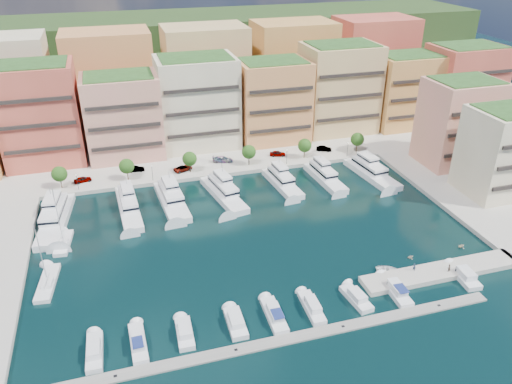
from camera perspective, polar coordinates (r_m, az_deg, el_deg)
ground at (r=105.58m, az=-0.05°, el=-5.17°), size 400.00×400.00×0.00m
north_quay at (r=159.76m, az=-6.39°, el=6.55°), size 220.00×64.00×2.00m
hillside at (r=204.78m, az=-8.95°, el=11.18°), size 240.00×40.00×58.00m
south_pontoon at (r=82.51m, az=4.01°, el=-16.43°), size 72.00×2.20×0.35m
finger_pier at (r=101.45m, az=20.38°, el=-8.73°), size 32.00×5.00×2.00m
apartment_1 at (r=144.84m, az=-23.43°, el=8.17°), size 20.00×16.50×26.80m
apartment_2 at (r=142.32m, az=-14.94°, el=8.36°), size 20.00×15.50×22.80m
apartment_3 at (r=145.57m, az=-6.71°, el=10.17°), size 22.00×16.50×25.80m
apartment_4 at (r=149.10m, az=1.93°, el=10.36°), size 20.00×15.50×23.80m
apartment_5 at (r=158.45m, az=9.44°, el=11.63°), size 22.00×16.50×26.80m
apartment_6 at (r=167.85m, az=16.62°, el=11.06°), size 20.00×15.50×22.80m
apartment_7 at (r=177.50m, az=22.60°, el=11.32°), size 22.00×16.50×24.80m
apartment_east_a at (r=143.61m, az=22.16°, el=7.40°), size 18.00×14.50×22.80m
apartment_east_b at (r=131.38m, az=26.67°, el=4.18°), size 18.00×14.50×20.80m
backblock_0 at (r=166.99m, az=-26.71°, el=10.51°), size 26.00×18.00×30.00m
backblock_1 at (r=164.28m, az=-16.28°, el=12.10°), size 26.00×18.00×30.00m
backblock_2 at (r=166.99m, az=-5.74°, el=13.29°), size 26.00×18.00×30.00m
backblock_3 at (r=174.89m, az=4.23°, el=14.02°), size 26.00×18.00×30.00m
backblock_4 at (r=187.32m, az=13.15°, el=14.32°), size 26.00×18.00×30.00m
tree_0 at (r=130.53m, az=-21.56°, el=1.92°), size 3.80×3.80×5.65m
tree_1 at (r=129.67m, az=-14.58°, el=2.87°), size 3.80×3.80×5.65m
tree_2 at (r=130.77m, az=-7.60°, el=3.77°), size 3.80×3.80×5.65m
tree_3 at (r=133.80m, az=-0.82°, el=4.60°), size 3.80×3.80×5.65m
tree_4 at (r=138.61m, az=5.59°, el=5.31°), size 3.80×3.80×5.65m
tree_5 at (r=145.05m, az=11.51°, el=5.92°), size 3.80×3.80×5.65m
lamppost_0 at (r=128.42m, az=-19.78°, el=1.37°), size 0.30×0.30×4.20m
lamppost_1 at (r=128.14m, az=-11.80°, el=2.43°), size 0.30×0.30×4.20m
lamppost_2 at (r=130.37m, az=-3.93°, el=3.44°), size 0.30×0.30×4.20m
lamppost_3 at (r=134.98m, az=3.55°, el=4.33°), size 0.30×0.30×4.20m
lamppost_4 at (r=141.75m, az=10.45°, el=5.09°), size 0.30×0.30×4.20m
yacht_0 at (r=119.00m, az=-21.93°, el=-2.63°), size 7.66×22.88×7.30m
yacht_1 at (r=118.61m, az=-14.37°, el=-1.53°), size 5.31×21.04×7.30m
yacht_2 at (r=119.47m, az=-9.66°, el=-0.72°), size 6.45×20.09×7.30m
yacht_3 at (r=121.08m, az=-3.81°, el=0.05°), size 8.02×20.42×7.30m
yacht_4 at (r=126.11m, az=2.94°, el=1.21°), size 5.98×17.26×7.30m
yacht_5 at (r=129.91m, az=7.79°, el=1.87°), size 5.36×17.56×7.30m
yacht_6 at (r=134.45m, az=12.94°, el=2.32°), size 7.38×20.06×7.30m
cruiser_0 at (r=83.34m, az=-17.97°, el=-17.01°), size 2.63×8.06×2.55m
cruiser_1 at (r=82.95m, az=-13.31°, el=-16.46°), size 2.59×8.69×2.66m
cruiser_2 at (r=83.20m, az=-8.14°, el=-15.72°), size 2.76×7.13×2.55m
cruiser_3 at (r=84.22m, az=-2.33°, el=-14.75°), size 2.86×7.29×2.55m
cruiser_4 at (r=85.56m, az=2.10°, el=-13.91°), size 2.69×8.79×2.66m
cruiser_5 at (r=87.49m, az=6.41°, el=-13.00°), size 2.60×8.36×2.55m
cruiser_6 at (r=90.49m, az=11.40°, el=-11.84°), size 3.37×7.53×2.55m
cruiser_7 at (r=93.77m, az=15.66°, el=-10.79°), size 2.92×8.96×2.66m
cruiser_9 at (r=101.29m, az=22.69°, el=-8.90°), size 3.43×7.80×2.55m
sailboat_2 at (r=110.29m, az=-21.12°, el=-5.52°), size 3.75×9.30×13.20m
sailboat_1 at (r=99.90m, az=-22.71°, el=-9.63°), size 4.09×11.17×13.20m
tender_3 at (r=110.30m, az=22.40°, el=-5.71°), size 1.88×1.72×0.84m
tender_1 at (r=103.58m, az=17.23°, el=-7.09°), size 1.55×1.39×0.73m
tender_0 at (r=98.88m, az=14.67°, el=-8.50°), size 4.58×3.83×0.81m
car_0 at (r=132.95m, az=-19.19°, el=1.37°), size 4.53×2.65×1.45m
car_1 at (r=134.89m, az=-13.55°, el=2.57°), size 4.43×1.73×1.44m
car_2 at (r=132.96m, az=-8.33°, el=2.70°), size 5.59×4.15×1.41m
car_3 at (r=136.94m, az=-3.83°, el=3.75°), size 5.85×3.64×1.58m
car_4 at (r=140.54m, az=2.48°, el=4.42°), size 4.74×2.94×1.51m
car_5 at (r=145.00m, az=7.76°, el=4.93°), size 4.57×3.09×1.43m
person_0 at (r=98.47m, az=17.63°, el=-8.16°), size 0.56×0.66×1.54m
person_1 at (r=100.38m, az=21.17°, el=-8.08°), size 0.75×0.59×1.52m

